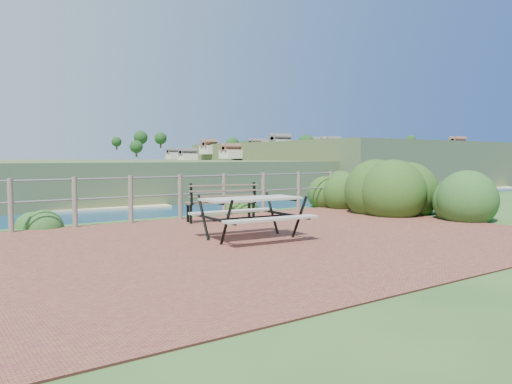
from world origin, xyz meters
TOP-DOWN VIEW (x-y plane):
  - ground at (0.00, 0.00)m, footprint 10.00×7.00m
  - safety_railing at (0.00, 3.35)m, footprint 9.40×0.10m
  - distant_bay at (173.07, 202.61)m, footprint 290.00×232.36m
  - picnic_table at (-0.24, 0.19)m, footprint 1.71×1.44m
  - park_bench at (0.53, 2.47)m, footprint 1.55×0.75m
  - shrub_right_front at (4.99, 1.57)m, footprint 1.59×1.59m
  - shrub_right_back at (5.46, -0.10)m, footprint 1.35×1.35m
  - shrub_right_edge at (5.01, 3.25)m, footprint 1.24×1.24m
  - shrub_lip_west at (-2.91, 3.94)m, footprint 0.81×0.81m
  - shrub_lip_east at (1.93, 3.79)m, footprint 0.81×0.81m

SIDE VIEW (x-z plane):
  - distant_bay at x=173.07m, z-range -13.52..10.48m
  - ground at x=0.00m, z-range -0.06..0.06m
  - shrub_right_front at x=4.99m, z-range -1.13..1.13m
  - shrub_right_back at x=5.46m, z-range -0.96..0.96m
  - shrub_right_edge at x=5.01m, z-range -0.88..0.88m
  - shrub_lip_west at x=-2.91m, z-range -0.28..0.28m
  - shrub_lip_east at x=1.93m, z-range -0.29..0.29m
  - picnic_table at x=-0.24m, z-range 0.10..0.80m
  - park_bench at x=0.53m, z-range 0.14..0.98m
  - safety_railing at x=0.00m, z-range 0.07..1.07m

